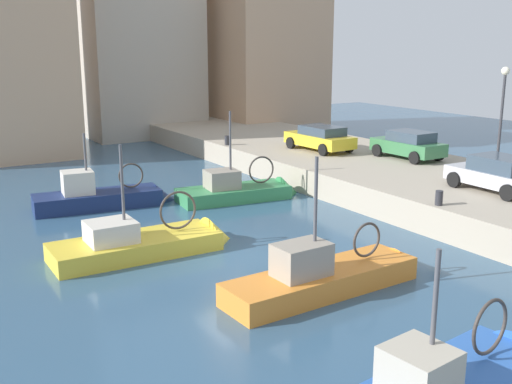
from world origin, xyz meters
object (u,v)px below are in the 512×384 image
parked_car_yellow (320,138)px  parked_car_green (409,144)px  fishing_boat_green (242,196)px  parked_car_silver (498,174)px  fishing_boat_orange (330,285)px  mooring_bollard_south (439,198)px  mooring_bollard_mid (227,140)px  quay_streetlamp (502,104)px  fishing_boat_navy (105,204)px  fishing_boat_yellow (148,250)px

parked_car_yellow → parked_car_green: parked_car_green is taller
fishing_boat_green → parked_car_silver: size_ratio=1.54×
fishing_boat_orange → mooring_bollard_south: bearing=16.3°
parked_car_silver → fishing_boat_orange: bearing=-167.8°
parked_car_silver → mooring_bollard_mid: (-3.66, 15.70, -0.45)m
parked_car_silver → quay_streetlamp: quay_streetlamp is taller
parked_car_silver → quay_streetlamp: 3.58m
fishing_boat_navy → mooring_bollard_mid: 10.72m
mooring_bollard_south → fishing_boat_yellow: bearing=158.5°
fishing_boat_orange → fishing_boat_green: size_ratio=1.16×
parked_car_yellow → mooring_bollard_mid: parked_car_yellow is taller
fishing_boat_yellow → mooring_bollard_mid: bearing=50.9°
fishing_boat_navy → parked_car_yellow: (12.62, 1.11, 1.78)m
fishing_boat_navy → parked_car_green: 15.45m
fishing_boat_orange → parked_car_green: size_ratio=1.80×
mooring_bollard_south → quay_streetlamp: 6.65m
quay_streetlamp → mooring_bollard_south: bearing=-161.7°
parked_car_silver → quay_streetlamp: size_ratio=0.81×
mooring_bollard_mid → quay_streetlamp: (5.65, -14.13, 2.98)m
fishing_boat_yellow → fishing_boat_green: (6.52, 4.76, 0.02)m
parked_car_green → parked_car_yellow: bearing=118.9°
mooring_bollard_mid → quay_streetlamp: bearing=-68.2°
quay_streetlamp → parked_car_green: bearing=87.9°
fishing_boat_green → mooring_bollard_mid: bearing=65.6°
fishing_boat_yellow → quay_streetlamp: bearing=-7.4°
fishing_boat_orange → fishing_boat_green: fishing_boat_green is taller
parked_car_silver → mooring_bollard_south: size_ratio=7.11×
fishing_boat_green → mooring_bollard_south: 9.36m
mooring_bollard_south → fishing_boat_green: bearing=111.1°
fishing_boat_orange → fishing_boat_navy: size_ratio=1.10×
parked_car_yellow → parked_car_silver: (0.19, -11.38, 0.02)m
fishing_boat_yellow → parked_car_green: bearing=12.5°
fishing_boat_green → parked_car_green: size_ratio=1.56×
parked_car_green → quay_streetlamp: bearing=-92.1°
fishing_boat_navy → fishing_boat_green: (5.82, -1.92, -0.01)m
fishing_boat_green → parked_car_yellow: bearing=24.0°
fishing_boat_navy → fishing_boat_yellow: size_ratio=0.98×
parked_car_yellow → mooring_bollard_mid: (-3.47, 4.32, -0.44)m
parked_car_yellow → parked_car_green: bearing=-61.1°
parked_car_silver → mooring_bollard_mid: 16.13m
fishing_boat_orange → fishing_boat_navy: bearing=101.9°
parked_car_silver → quay_streetlamp: bearing=38.2°
fishing_boat_orange → parked_car_yellow: 16.96m
fishing_boat_orange → quay_streetlamp: 13.46m
fishing_boat_green → mooring_bollard_mid: size_ratio=10.94×
fishing_boat_orange → fishing_boat_green: 11.02m
mooring_bollard_south → mooring_bollard_mid: 16.00m
fishing_boat_green → parked_car_green: fishing_boat_green is taller
fishing_boat_green → fishing_boat_yellow: bearing=-143.9°
fishing_boat_navy → parked_car_silver: fishing_boat_navy is taller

